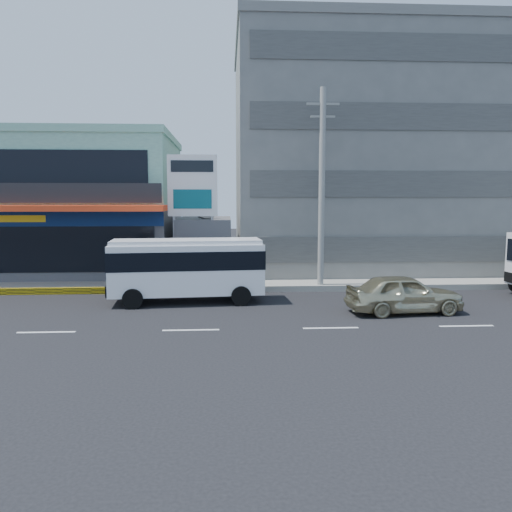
{
  "coord_description": "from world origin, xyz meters",
  "views": [
    {
      "loc": [
        1.32,
        -17.29,
        4.62
      ],
      "look_at": [
        2.52,
        3.7,
        2.2
      ],
      "focal_mm": 35.0,
      "sensor_mm": 36.0,
      "label": 1
    }
  ],
  "objects_px": {
    "shop_building": "(75,209)",
    "utility_pole_near": "(322,188)",
    "satellite_dish": "(204,217)",
    "sedan": "(404,294)",
    "billboard": "(193,193)",
    "concrete_building": "(361,162)",
    "minibus": "(187,265)"
  },
  "relations": [
    {
      "from": "shop_building",
      "to": "utility_pole_near",
      "type": "bearing_deg",
      "value": -25.06
    },
    {
      "from": "satellite_dish",
      "to": "sedan",
      "type": "relative_size",
      "value": 0.32
    },
    {
      "from": "billboard",
      "to": "utility_pole_near",
      "type": "relative_size",
      "value": 0.69
    },
    {
      "from": "shop_building",
      "to": "sedan",
      "type": "xyz_separation_m",
      "value": [
        16.46,
        -11.69,
        -3.21
      ]
    },
    {
      "from": "satellite_dish",
      "to": "billboard",
      "type": "distance_m",
      "value": 2.31
    },
    {
      "from": "concrete_building",
      "to": "shop_building",
      "type": "bearing_deg",
      "value": -176.65
    },
    {
      "from": "sedan",
      "to": "concrete_building",
      "type": "bearing_deg",
      "value": -11.56
    },
    {
      "from": "shop_building",
      "to": "sedan",
      "type": "bearing_deg",
      "value": -35.39
    },
    {
      "from": "minibus",
      "to": "shop_building",
      "type": "bearing_deg",
      "value": 129.5
    },
    {
      "from": "sedan",
      "to": "utility_pole_near",
      "type": "bearing_deg",
      "value": 20.87
    },
    {
      "from": "satellite_dish",
      "to": "minibus",
      "type": "relative_size",
      "value": 0.22
    },
    {
      "from": "shop_building",
      "to": "satellite_dish",
      "type": "relative_size",
      "value": 8.27
    },
    {
      "from": "shop_building",
      "to": "minibus",
      "type": "distance_m",
      "value": 12.04
    },
    {
      "from": "billboard",
      "to": "utility_pole_near",
      "type": "xyz_separation_m",
      "value": [
        6.5,
        -1.8,
        0.22
      ]
    },
    {
      "from": "billboard",
      "to": "minibus",
      "type": "distance_m",
      "value": 5.44
    },
    {
      "from": "satellite_dish",
      "to": "utility_pole_near",
      "type": "relative_size",
      "value": 0.15
    },
    {
      "from": "concrete_building",
      "to": "sedan",
      "type": "height_order",
      "value": "concrete_building"
    },
    {
      "from": "billboard",
      "to": "sedan",
      "type": "height_order",
      "value": "billboard"
    },
    {
      "from": "shop_building",
      "to": "minibus",
      "type": "height_order",
      "value": "shop_building"
    },
    {
      "from": "satellite_dish",
      "to": "shop_building",
      "type": "bearing_deg",
      "value": 159.79
    },
    {
      "from": "concrete_building",
      "to": "billboard",
      "type": "bearing_deg",
      "value": -151.08
    },
    {
      "from": "utility_pole_near",
      "to": "minibus",
      "type": "height_order",
      "value": "utility_pole_near"
    },
    {
      "from": "billboard",
      "to": "minibus",
      "type": "bearing_deg",
      "value": -89.83
    },
    {
      "from": "shop_building",
      "to": "utility_pole_near",
      "type": "distance_m",
      "value": 15.5
    },
    {
      "from": "minibus",
      "to": "billboard",
      "type": "bearing_deg",
      "value": 90.17
    },
    {
      "from": "billboard",
      "to": "sedan",
      "type": "bearing_deg",
      "value": -37.79
    },
    {
      "from": "shop_building",
      "to": "sedan",
      "type": "distance_m",
      "value": 20.45
    },
    {
      "from": "billboard",
      "to": "utility_pole_near",
      "type": "distance_m",
      "value": 6.75
    },
    {
      "from": "utility_pole_near",
      "to": "sedan",
      "type": "height_order",
      "value": "utility_pole_near"
    },
    {
      "from": "satellite_dish",
      "to": "minibus",
      "type": "height_order",
      "value": "satellite_dish"
    },
    {
      "from": "billboard",
      "to": "sedan",
      "type": "distance_m",
      "value": 12.07
    },
    {
      "from": "shop_building",
      "to": "satellite_dish",
      "type": "xyz_separation_m",
      "value": [
        8.0,
        -2.95,
        -0.42
      ]
    }
  ]
}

